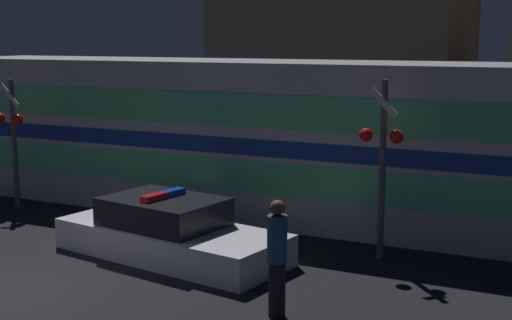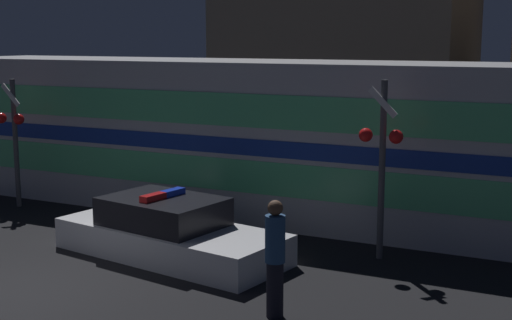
% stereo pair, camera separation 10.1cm
% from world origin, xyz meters
% --- Properties ---
extents(ground_plane, '(120.00, 120.00, 0.00)m').
position_xyz_m(ground_plane, '(0.00, 0.00, 0.00)').
color(ground_plane, black).
extents(train, '(21.41, 3.22, 3.69)m').
position_xyz_m(train, '(2.90, 7.06, 1.84)').
color(train, silver).
rests_on(train, ground_plane).
extents(police_car, '(4.92, 2.57, 1.27)m').
position_xyz_m(police_car, '(1.20, 2.93, 0.46)').
color(police_car, silver).
rests_on(police_car, ground_plane).
extents(pedestrian, '(0.31, 0.31, 1.83)m').
position_xyz_m(pedestrian, '(4.37, 1.04, 0.94)').
color(pedestrian, black).
rests_on(pedestrian, ground_plane).
extents(crossing_signal_near, '(0.85, 0.34, 3.45)m').
position_xyz_m(crossing_signal_near, '(4.95, 4.56, 2.04)').
color(crossing_signal_near, '#4C4C51').
rests_on(crossing_signal_near, ground_plane).
extents(crossing_signal_far, '(0.85, 0.34, 3.22)m').
position_xyz_m(crossing_signal_far, '(-4.53, 4.67, 1.91)').
color(crossing_signal_far, '#4C4C51').
rests_on(crossing_signal_far, ground_plane).
extents(building_left, '(8.51, 5.67, 8.45)m').
position_xyz_m(building_left, '(0.03, 16.50, 4.22)').
color(building_left, '#47423D').
rests_on(building_left, ground_plane).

